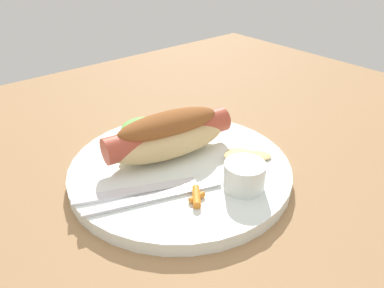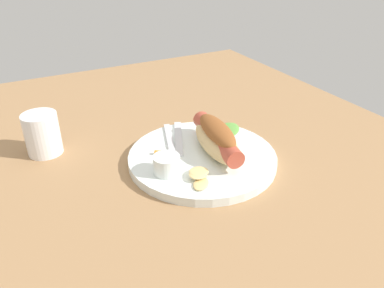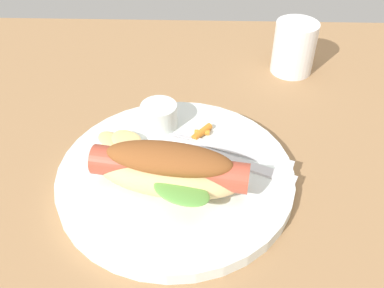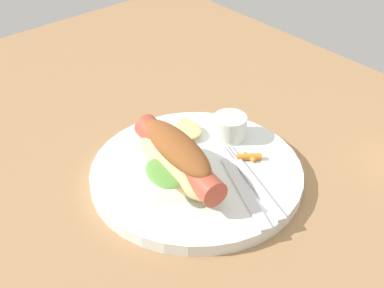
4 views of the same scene
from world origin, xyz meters
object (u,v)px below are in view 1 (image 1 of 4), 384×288
object	(u,v)px
carrot_garnish	(198,196)
plate	(180,170)
knife	(135,191)
hot_dog	(168,135)
fork	(151,198)
sauce_ramekin	(244,176)
chips_pile	(245,155)

from	to	relation	value
carrot_garnish	plate	bearing A→B (deg)	67.35
carrot_garnish	knife	bearing A→B (deg)	131.18
hot_dog	fork	size ratio (longest dim) A/B	1.15
carrot_garnish	hot_dog	bearing A→B (deg)	71.50
plate	knife	world-z (taller)	knife
knife	carrot_garnish	bearing A→B (deg)	-24.57
sauce_ramekin	chips_pile	world-z (taller)	sauce_ramekin
hot_dog	plate	bearing A→B (deg)	-89.19
plate	sauce_ramekin	bearing A→B (deg)	-72.96
carrot_garnish	chips_pile	bearing A→B (deg)	12.37
plate	chips_pile	bearing A→B (deg)	-32.88
chips_pile	carrot_garnish	distance (cm)	9.91
hot_dog	sauce_ramekin	world-z (taller)	hot_dog
chips_pile	sauce_ramekin	bearing A→B (deg)	-138.42
plate	chips_pile	xyz separation A→B (cm)	(6.92, -4.48, 1.48)
sauce_ramekin	fork	size ratio (longest dim) A/B	0.31
fork	carrot_garnish	xyz separation A→B (cm)	(4.01, -3.16, 0.21)
hot_dog	sauce_ramekin	distance (cm)	11.43
hot_dog	carrot_garnish	xyz separation A→B (cm)	(-3.15, -9.40, -2.48)
fork	chips_pile	distance (cm)	13.73
fork	chips_pile	world-z (taller)	chips_pile
sauce_ramekin	knife	size ratio (longest dim) A/B	0.34
fork	chips_pile	size ratio (longest dim) A/B	2.14
fork	knife	world-z (taller)	same
hot_dog	sauce_ramekin	size ratio (longest dim) A/B	3.71
knife	sauce_ramekin	bearing A→B (deg)	-11.03
plate	fork	world-z (taller)	fork
fork	knife	bearing A→B (deg)	125.11
sauce_ramekin	fork	xyz separation A→B (cm)	(-9.32, 4.91, -1.39)
plate	fork	size ratio (longest dim) A/B	1.82
hot_dog	fork	distance (cm)	9.87
sauce_ramekin	carrot_garnish	size ratio (longest dim) A/B	1.50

